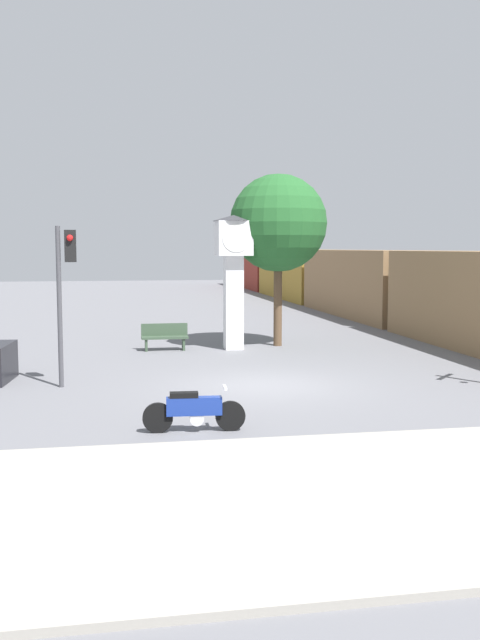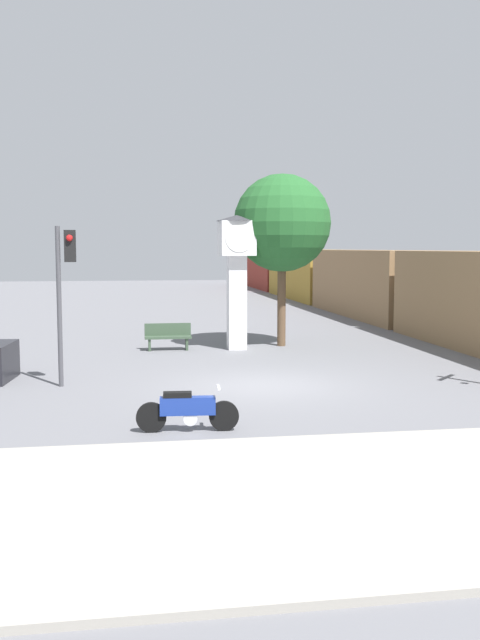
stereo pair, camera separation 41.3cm
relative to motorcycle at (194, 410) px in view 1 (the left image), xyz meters
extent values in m
plane|color=slate|center=(2.28, 4.27, -0.42)|extent=(120.00, 120.00, 0.00)
cube|color=#9E998E|center=(2.28, -4.00, -0.37)|extent=(36.00, 6.00, 0.10)
cylinder|color=black|center=(0.70, -0.05, -0.13)|extent=(0.59, 0.14, 0.58)
cylinder|color=black|center=(-0.69, 0.05, -0.13)|extent=(0.59, 0.14, 0.58)
cube|color=navy|center=(0.01, 0.00, 0.08)|extent=(1.08, 0.29, 0.35)
cube|color=black|center=(-0.19, 0.01, 0.31)|extent=(0.56, 0.26, 0.10)
cylinder|color=silver|center=(0.05, 0.00, -0.16)|extent=(0.28, 0.21, 0.27)
cube|color=silver|center=(0.60, -0.04, 0.43)|extent=(0.09, 0.43, 0.04)
cube|color=white|center=(2.67, 10.94, 1.21)|extent=(0.62, 0.62, 3.25)
cube|color=white|center=(2.67, 10.94, 3.43)|extent=(1.18, 1.18, 1.18)
cylinder|color=white|center=(2.67, 10.34, 3.43)|extent=(0.95, 0.02, 0.95)
cone|color=#333338|center=(2.67, 10.94, 4.12)|extent=(1.42, 1.42, 0.20)
cube|color=olive|center=(11.38, 21.86, 1.28)|extent=(2.80, 12.58, 3.40)
cube|color=olive|center=(11.38, 35.04, 1.28)|extent=(2.80, 12.58, 3.40)
cube|color=maroon|center=(11.38, 48.22, 1.28)|extent=(2.80, 12.58, 3.40)
cylinder|color=#47474C|center=(-2.80, 5.00, 1.61)|extent=(0.12, 0.12, 4.06)
cube|color=black|center=(-2.50, 5.00, 3.14)|extent=(0.28, 0.24, 0.80)
sphere|color=red|center=(-2.50, 4.85, 3.34)|extent=(0.16, 0.16, 0.16)
cylinder|color=brown|center=(4.38, 11.50, 1.09)|extent=(0.30, 0.30, 3.01)
sphere|color=#235B28|center=(4.38, 11.50, 3.98)|extent=(3.46, 3.46, 3.46)
cube|color=#384C38|center=(0.28, 11.00, 0.03)|extent=(1.60, 0.44, 0.08)
cube|color=#384C38|center=(0.28, 11.19, 0.28)|extent=(1.60, 0.06, 0.44)
cube|color=#384C38|center=(-0.36, 11.00, -0.21)|extent=(0.08, 0.35, 0.41)
cube|color=#384C38|center=(0.92, 11.00, -0.21)|extent=(0.08, 0.35, 0.41)
camera|label=1|loc=(-1.54, -13.33, 3.10)|focal=40.00mm
camera|label=2|loc=(-1.13, -13.40, 3.10)|focal=40.00mm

